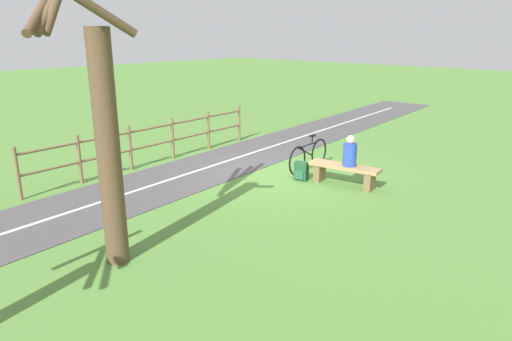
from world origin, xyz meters
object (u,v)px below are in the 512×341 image
(bicycle, at_px, (309,156))
(backpack, at_px, (301,171))
(tree_by_path, at_px, (102,130))
(person_seated, at_px, (350,153))
(bench, at_px, (344,171))

(bicycle, bearing_deg, backpack, 20.05)
(bicycle, xyz_separation_m, tree_by_path, (-0.67, 6.19, 1.73))
(person_seated, distance_m, backpack, 1.30)
(person_seated, relative_size, backpack, 1.56)
(bench, distance_m, tree_by_path, 6.05)
(person_seated, xyz_separation_m, bicycle, (1.47, -0.44, -0.42))
(bench, height_order, tree_by_path, tree_by_path)
(bench, relative_size, person_seated, 2.40)
(backpack, bearing_deg, bench, -159.06)
(tree_by_path, bearing_deg, bicycle, -83.79)
(backpack, bearing_deg, person_seated, -160.33)
(bench, relative_size, bicycle, 0.95)
(person_seated, xyz_separation_m, tree_by_path, (0.80, 5.75, 1.31))
(person_seated, height_order, bicycle, person_seated)
(tree_by_path, bearing_deg, person_seated, -97.93)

